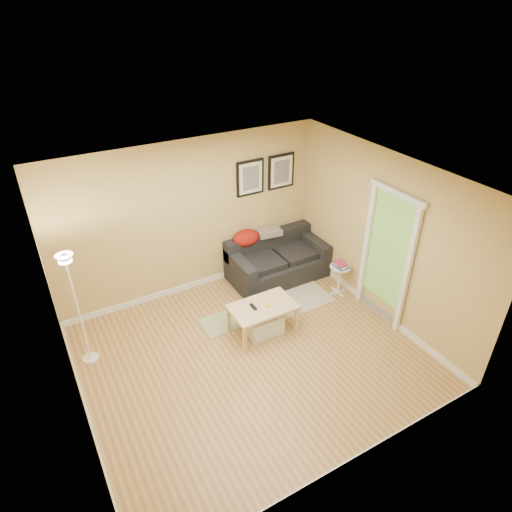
# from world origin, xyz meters

# --- Properties ---
(floor) EXTENTS (4.50, 4.50, 0.00)m
(floor) POSITION_xyz_m (0.00, 0.00, 0.00)
(floor) COLOR tan
(floor) RESTS_ON ground
(ceiling) EXTENTS (4.50, 4.50, 0.00)m
(ceiling) POSITION_xyz_m (0.00, 0.00, 2.60)
(ceiling) COLOR white
(ceiling) RESTS_ON wall_back
(wall_back) EXTENTS (4.50, 0.00, 4.50)m
(wall_back) POSITION_xyz_m (0.00, 2.00, 1.30)
(wall_back) COLOR tan
(wall_back) RESTS_ON ground
(wall_front) EXTENTS (4.50, 0.00, 4.50)m
(wall_front) POSITION_xyz_m (0.00, -2.00, 1.30)
(wall_front) COLOR tan
(wall_front) RESTS_ON ground
(wall_left) EXTENTS (0.00, 4.00, 4.00)m
(wall_left) POSITION_xyz_m (-2.25, 0.00, 1.30)
(wall_left) COLOR tan
(wall_left) RESTS_ON ground
(wall_right) EXTENTS (0.00, 4.00, 4.00)m
(wall_right) POSITION_xyz_m (2.25, 0.00, 1.30)
(wall_right) COLOR tan
(wall_right) RESTS_ON ground
(baseboard_back) EXTENTS (4.50, 0.02, 0.10)m
(baseboard_back) POSITION_xyz_m (0.00, 1.99, 0.05)
(baseboard_back) COLOR white
(baseboard_back) RESTS_ON ground
(baseboard_front) EXTENTS (4.50, 0.02, 0.10)m
(baseboard_front) POSITION_xyz_m (0.00, -1.99, 0.05)
(baseboard_front) COLOR white
(baseboard_front) RESTS_ON ground
(baseboard_left) EXTENTS (0.02, 4.00, 0.10)m
(baseboard_left) POSITION_xyz_m (-2.24, 0.00, 0.05)
(baseboard_left) COLOR white
(baseboard_left) RESTS_ON ground
(baseboard_right) EXTENTS (0.02, 4.00, 0.10)m
(baseboard_right) POSITION_xyz_m (2.24, 0.00, 0.05)
(baseboard_right) COLOR white
(baseboard_right) RESTS_ON ground
(sofa) EXTENTS (1.70, 0.90, 0.75)m
(sofa) POSITION_xyz_m (1.38, 1.53, 0.38)
(sofa) COLOR black
(sofa) RESTS_ON ground
(red_throw) EXTENTS (0.48, 0.36, 0.28)m
(red_throw) POSITION_xyz_m (0.92, 1.86, 0.77)
(red_throw) COLOR maroon
(red_throw) RESTS_ON sofa
(plaid_throw) EXTENTS (0.45, 0.32, 0.10)m
(plaid_throw) POSITION_xyz_m (1.37, 1.82, 0.78)
(plaid_throw) COLOR tan
(plaid_throw) RESTS_ON sofa
(framed_print_left) EXTENTS (0.50, 0.04, 0.60)m
(framed_print_left) POSITION_xyz_m (1.08, 1.98, 1.80)
(framed_print_left) COLOR black
(framed_print_left) RESTS_ON wall_back
(framed_print_right) EXTENTS (0.50, 0.04, 0.60)m
(framed_print_right) POSITION_xyz_m (1.68, 1.98, 1.80)
(framed_print_right) COLOR black
(framed_print_right) RESTS_ON wall_back
(area_rug) EXTENTS (1.25, 0.85, 0.01)m
(area_rug) POSITION_xyz_m (1.24, 0.86, 0.01)
(area_rug) COLOR beige
(area_rug) RESTS_ON ground
(green_runner) EXTENTS (0.70, 0.50, 0.01)m
(green_runner) POSITION_xyz_m (-0.02, 0.86, 0.01)
(green_runner) COLOR #668C4C
(green_runner) RESTS_ON ground
(coffee_table) EXTENTS (1.02, 0.70, 0.48)m
(coffee_table) POSITION_xyz_m (0.40, 0.39, 0.24)
(coffee_table) COLOR beige
(coffee_table) RESTS_ON ground
(remote_control) EXTENTS (0.06, 0.16, 0.02)m
(remote_control) POSITION_xyz_m (0.26, 0.43, 0.49)
(remote_control) COLOR black
(remote_control) RESTS_ON coffee_table
(tape_roll) EXTENTS (0.07, 0.07, 0.03)m
(tape_roll) POSITION_xyz_m (0.46, 0.35, 0.50)
(tape_roll) COLOR yellow
(tape_roll) RESTS_ON coffee_table
(storage_bin) EXTENTS (0.55, 0.40, 0.34)m
(storage_bin) POSITION_xyz_m (0.40, 0.37, 0.17)
(storage_bin) COLOR white
(storage_bin) RESTS_ON ground
(side_table) EXTENTS (0.35, 0.35, 0.53)m
(side_table) POSITION_xyz_m (2.02, 0.61, 0.27)
(side_table) COLOR white
(side_table) RESTS_ON ground
(book_stack) EXTENTS (0.22, 0.27, 0.08)m
(book_stack) POSITION_xyz_m (2.02, 0.60, 0.57)
(book_stack) COLOR navy
(book_stack) RESTS_ON side_table
(floor_lamp) EXTENTS (0.22, 0.22, 1.72)m
(floor_lamp) POSITION_xyz_m (-2.00, 1.08, 0.81)
(floor_lamp) COLOR white
(floor_lamp) RESTS_ON ground
(doorway) EXTENTS (0.12, 1.01, 2.13)m
(doorway) POSITION_xyz_m (2.20, -0.15, 1.02)
(doorway) COLOR white
(doorway) RESTS_ON ground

